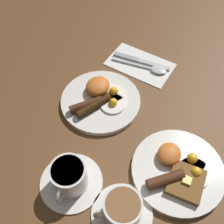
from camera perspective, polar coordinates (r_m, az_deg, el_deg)
ground_plane at (r=0.79m, az=-2.45°, el=2.11°), size 3.00×3.00×0.00m
breakfast_plate_near at (r=0.78m, az=-2.55°, el=2.90°), size 0.24×0.24×0.05m
breakfast_plate_far at (r=0.68m, az=14.24°, el=-12.16°), size 0.23×0.23×0.04m
teacup_near at (r=0.64m, az=-9.22°, el=-13.95°), size 0.15×0.15×0.08m
teacup_far at (r=0.61m, az=2.17°, el=-20.53°), size 0.14×0.14×0.07m
napkin at (r=0.90m, az=6.10°, el=10.33°), size 0.14×0.22×0.01m
knife at (r=0.91m, az=5.74°, el=11.20°), size 0.04×0.20×0.01m
spoon at (r=0.88m, az=8.92°, el=9.32°), size 0.05×0.19×0.01m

